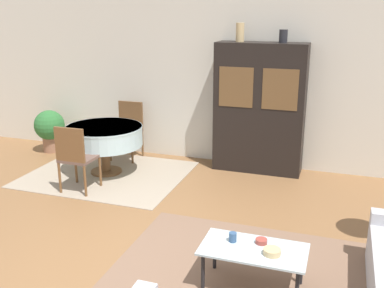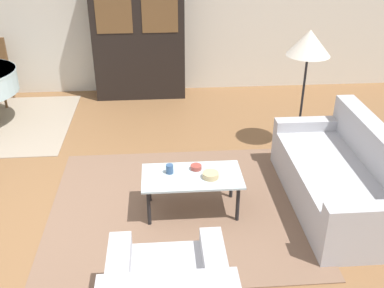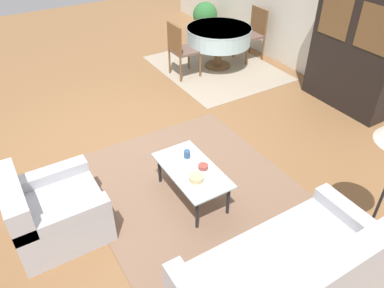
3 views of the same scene
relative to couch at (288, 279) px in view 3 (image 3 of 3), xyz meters
name	(u,v)px [view 3 (image 3 of 3)]	position (x,y,z in m)	size (l,w,h in m)	color
ground_plane	(134,148)	(-2.70, -0.21, -0.29)	(14.00, 14.00, 0.00)	brown
wall_back	(342,5)	(-2.70, 3.42, 1.06)	(10.00, 0.06, 2.70)	beige
area_rug	(191,188)	(-1.62, 0.04, -0.29)	(2.56, 2.26, 0.01)	brown
dining_rug	(216,68)	(-4.23, 2.17, -0.29)	(2.38, 1.95, 0.01)	gray
couch	(288,279)	(0.00, 0.00, 0.00)	(0.88, 1.81, 0.81)	#B2B2B7
armchair	(53,212)	(-1.77, -1.47, 0.00)	(0.83, 0.87, 0.78)	#B2B2B7
coffee_table	(192,172)	(-1.50, -0.02, 0.07)	(0.96, 0.51, 0.40)	black
display_cabinet	(358,44)	(-2.07, 3.14, 0.71)	(1.37, 0.45, 2.00)	black
dining_table	(219,36)	(-4.28, 2.23, 0.31)	(1.18, 1.18, 0.74)	brown
dining_chair_near	(180,47)	(-4.28, 1.43, 0.26)	(0.44, 0.44, 0.95)	brown
dining_chair_far	(253,31)	(-4.28, 3.04, 0.26)	(0.44, 0.44, 0.95)	brown
cup	(187,154)	(-1.71, 0.04, 0.16)	(0.07, 0.07, 0.09)	#33517A
bowl	(196,178)	(-1.33, -0.07, 0.14)	(0.15, 0.15, 0.05)	tan
bowl_small	(203,167)	(-1.46, 0.09, 0.14)	(0.11, 0.11, 0.04)	#9E4238
potted_plant	(205,17)	(-5.77, 2.90, 0.15)	(0.53, 0.53, 0.75)	#93664C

